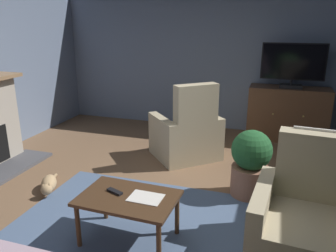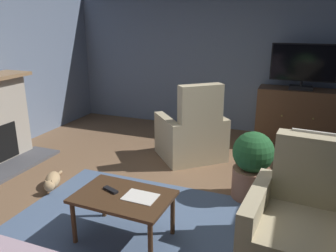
{
  "view_description": "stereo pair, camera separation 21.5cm",
  "coord_description": "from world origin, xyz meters",
  "px_view_note": "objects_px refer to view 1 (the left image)",
  "views": [
    {
      "loc": [
        1.01,
        -3.13,
        1.99
      ],
      "look_at": [
        -0.07,
        0.2,
        0.89
      ],
      "focal_mm": 36.03,
      "sensor_mm": 36.0,
      "label": 1
    },
    {
      "loc": [
        1.21,
        -3.06,
        1.99
      ],
      "look_at": [
        -0.07,
        0.2,
        0.89
      ],
      "focal_mm": 36.03,
      "sensor_mm": 36.0,
      "label": 2
    }
  ],
  "objects_px": {
    "coffee_table": "(128,202)",
    "potted_plant_small_fern_corner": "(251,163)",
    "tv_cabinet": "(287,115)",
    "armchair_facing_sofa": "(187,135)",
    "armchair_angled_to_table": "(305,224)",
    "television": "(293,64)",
    "tv_remote": "(115,191)",
    "folded_newspaper": "(146,198)",
    "cat": "(49,184)"
  },
  "relations": [
    {
      "from": "tv_remote",
      "to": "coffee_table",
      "type": "bearing_deg",
      "value": 10.03
    },
    {
      "from": "tv_remote",
      "to": "armchair_facing_sofa",
      "type": "relative_size",
      "value": 0.14
    },
    {
      "from": "folded_newspaper",
      "to": "potted_plant_small_fern_corner",
      "type": "bearing_deg",
      "value": 56.85
    },
    {
      "from": "coffee_table",
      "to": "armchair_angled_to_table",
      "type": "bearing_deg",
      "value": 9.53
    },
    {
      "from": "coffee_table",
      "to": "tv_remote",
      "type": "height_order",
      "value": "tv_remote"
    },
    {
      "from": "folded_newspaper",
      "to": "potted_plant_small_fern_corner",
      "type": "xyz_separation_m",
      "value": [
        0.83,
        1.21,
        -0.05
      ]
    },
    {
      "from": "tv_remote",
      "to": "armchair_facing_sofa",
      "type": "distance_m",
      "value": 2.1
    },
    {
      "from": "television",
      "to": "tv_remote",
      "type": "distance_m",
      "value": 3.81
    },
    {
      "from": "armchair_angled_to_table",
      "to": "potted_plant_small_fern_corner",
      "type": "xyz_separation_m",
      "value": [
        -0.54,
        0.98,
        0.08
      ]
    },
    {
      "from": "television",
      "to": "armchair_angled_to_table",
      "type": "xyz_separation_m",
      "value": [
        0.11,
        -3.14,
        -0.97
      ]
    },
    {
      "from": "coffee_table",
      "to": "potted_plant_small_fern_corner",
      "type": "height_order",
      "value": "potted_plant_small_fern_corner"
    },
    {
      "from": "tv_remote",
      "to": "folded_newspaper",
      "type": "relative_size",
      "value": 0.57
    },
    {
      "from": "armchair_facing_sofa",
      "to": "cat",
      "type": "xyz_separation_m",
      "value": [
        -1.32,
        -1.54,
        -0.27
      ]
    },
    {
      "from": "coffee_table",
      "to": "armchair_angled_to_table",
      "type": "height_order",
      "value": "armchair_angled_to_table"
    },
    {
      "from": "coffee_table",
      "to": "folded_newspaper",
      "type": "distance_m",
      "value": 0.18
    },
    {
      "from": "armchair_facing_sofa",
      "to": "potted_plant_small_fern_corner",
      "type": "relative_size",
      "value": 1.48
    },
    {
      "from": "armchair_facing_sofa",
      "to": "folded_newspaper",
      "type": "bearing_deg",
      "value": -85.33
    },
    {
      "from": "tv_remote",
      "to": "potted_plant_small_fern_corner",
      "type": "bearing_deg",
      "value": 67.87
    },
    {
      "from": "coffee_table",
      "to": "armchair_facing_sofa",
      "type": "relative_size",
      "value": 0.75
    },
    {
      "from": "potted_plant_small_fern_corner",
      "to": "tv_cabinet",
      "type": "bearing_deg",
      "value": 79.06
    },
    {
      "from": "tv_cabinet",
      "to": "coffee_table",
      "type": "distance_m",
      "value": 3.73
    },
    {
      "from": "coffee_table",
      "to": "potted_plant_small_fern_corner",
      "type": "distance_m",
      "value": 1.58
    },
    {
      "from": "armchair_angled_to_table",
      "to": "potted_plant_small_fern_corner",
      "type": "relative_size",
      "value": 1.34
    },
    {
      "from": "tv_remote",
      "to": "folded_newspaper",
      "type": "bearing_deg",
      "value": 20.42
    },
    {
      "from": "potted_plant_small_fern_corner",
      "to": "television",
      "type": "bearing_deg",
      "value": 78.8
    },
    {
      "from": "tv_remote",
      "to": "armchair_facing_sofa",
      "type": "bearing_deg",
      "value": 107.36
    },
    {
      "from": "cat",
      "to": "armchair_facing_sofa",
      "type": "bearing_deg",
      "value": 49.38
    },
    {
      "from": "armchair_angled_to_table",
      "to": "potted_plant_small_fern_corner",
      "type": "height_order",
      "value": "armchair_angled_to_table"
    },
    {
      "from": "folded_newspaper",
      "to": "coffee_table",
      "type": "bearing_deg",
      "value": -170.1
    },
    {
      "from": "tv_remote",
      "to": "potted_plant_small_fern_corner",
      "type": "distance_m",
      "value": 1.66
    },
    {
      "from": "television",
      "to": "potted_plant_small_fern_corner",
      "type": "bearing_deg",
      "value": -101.2
    },
    {
      "from": "armchair_angled_to_table",
      "to": "television",
      "type": "bearing_deg",
      "value": 92.03
    },
    {
      "from": "folded_newspaper",
      "to": "cat",
      "type": "height_order",
      "value": "folded_newspaper"
    },
    {
      "from": "television",
      "to": "armchair_facing_sofa",
      "type": "xyz_separation_m",
      "value": [
        -1.43,
        -1.27,
        -0.94
      ]
    },
    {
      "from": "potted_plant_small_fern_corner",
      "to": "armchair_facing_sofa",
      "type": "bearing_deg",
      "value": 138.42
    },
    {
      "from": "cat",
      "to": "armchair_angled_to_table",
      "type": "bearing_deg",
      "value": -6.47
    },
    {
      "from": "coffee_table",
      "to": "cat",
      "type": "xyz_separation_m",
      "value": [
        -1.33,
        0.58,
        -0.32
      ]
    },
    {
      "from": "folded_newspaper",
      "to": "cat",
      "type": "relative_size",
      "value": 0.49
    },
    {
      "from": "coffee_table",
      "to": "folded_newspaper",
      "type": "xyz_separation_m",
      "value": [
        0.16,
        0.03,
        0.06
      ]
    },
    {
      "from": "folded_newspaper",
      "to": "armchair_angled_to_table",
      "type": "relative_size",
      "value": 0.28
    },
    {
      "from": "tv_cabinet",
      "to": "folded_newspaper",
      "type": "bearing_deg",
      "value": -110.13
    },
    {
      "from": "tv_remote",
      "to": "folded_newspaper",
      "type": "height_order",
      "value": "tv_remote"
    },
    {
      "from": "tv_remote",
      "to": "armchair_facing_sofa",
      "type": "xyz_separation_m",
      "value": [
        0.14,
        2.09,
        -0.12
      ]
    },
    {
      "from": "coffee_table",
      "to": "cat",
      "type": "bearing_deg",
      "value": 156.39
    },
    {
      "from": "coffee_table",
      "to": "armchair_angled_to_table",
      "type": "relative_size",
      "value": 0.84
    },
    {
      "from": "television",
      "to": "folded_newspaper",
      "type": "bearing_deg",
      "value": -110.42
    },
    {
      "from": "tv_cabinet",
      "to": "coffee_table",
      "type": "xyz_separation_m",
      "value": [
        -1.42,
        -3.45,
        -0.03
      ]
    },
    {
      "from": "tv_cabinet",
      "to": "armchair_facing_sofa",
      "type": "relative_size",
      "value": 1.1
    },
    {
      "from": "tv_cabinet",
      "to": "tv_remote",
      "type": "relative_size",
      "value": 7.72
    },
    {
      "from": "television",
      "to": "tv_remote",
      "type": "xyz_separation_m",
      "value": [
        -1.57,
        -3.37,
        -0.83
      ]
    }
  ]
}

